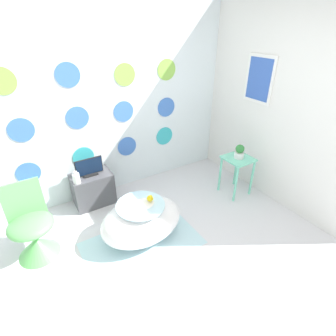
# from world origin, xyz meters

# --- Properties ---
(ground_plane) EXTENTS (12.00, 12.00, 0.00)m
(ground_plane) POSITION_xyz_m (0.00, 0.00, 0.00)
(ground_plane) COLOR silver
(wall_back_dotted) EXTENTS (4.73, 0.05, 2.60)m
(wall_back_dotted) POSITION_xyz_m (-0.00, 1.98, 1.30)
(wall_back_dotted) COLOR white
(wall_back_dotted) RESTS_ON ground_plane
(wall_right) EXTENTS (0.06, 2.96, 2.60)m
(wall_right) POSITION_xyz_m (1.88, 0.98, 1.30)
(wall_right) COLOR silver
(wall_right) RESTS_ON ground_plane
(rug) EXTENTS (1.29, 0.77, 0.01)m
(rug) POSITION_xyz_m (-0.10, 0.72, 0.00)
(rug) COLOR silver
(rug) RESTS_ON ground_plane
(bathtub) EXTENTS (0.94, 0.66, 0.49)m
(bathtub) POSITION_xyz_m (-0.05, 0.81, 0.25)
(bathtub) COLOR white
(bathtub) RESTS_ON ground_plane
(rubber_duck) EXTENTS (0.07, 0.08, 0.08)m
(rubber_duck) POSITION_xyz_m (0.06, 0.79, 0.53)
(rubber_duck) COLOR yellow
(rubber_duck) RESTS_ON bathtub
(chair) EXTENTS (0.45, 0.45, 0.82)m
(chair) POSITION_xyz_m (-1.12, 1.19, 0.27)
(chair) COLOR #66C166
(chair) RESTS_ON ground_plane
(tv_cabinet) EXTENTS (0.52, 0.35, 0.45)m
(tv_cabinet) POSITION_xyz_m (-0.31, 1.76, 0.23)
(tv_cabinet) COLOR #4C4C51
(tv_cabinet) RESTS_ON ground_plane
(tv) EXTENTS (0.35, 0.12, 0.24)m
(tv) POSITION_xyz_m (-0.31, 1.76, 0.55)
(tv) COLOR black
(tv) RESTS_ON tv_cabinet
(vase) EXTENTS (0.09, 0.09, 0.16)m
(vase) POSITION_xyz_m (-0.51, 1.65, 0.52)
(vase) COLOR white
(vase) RESTS_ON tv_cabinet
(side_table) EXTENTS (0.36, 0.37, 0.57)m
(side_table) POSITION_xyz_m (1.51, 0.92, 0.44)
(side_table) COLOR #72D8B7
(side_table) RESTS_ON ground_plane
(potted_plant_left) EXTENTS (0.13, 0.13, 0.20)m
(potted_plant_left) POSITION_xyz_m (1.51, 0.92, 0.66)
(potted_plant_left) COLOR white
(potted_plant_left) RESTS_ON side_table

